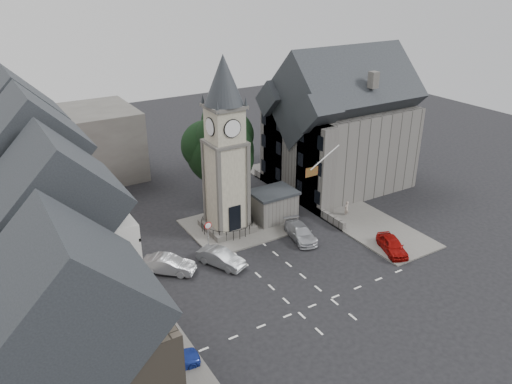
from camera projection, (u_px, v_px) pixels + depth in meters
ground at (274, 270)px, 40.91m from camera, size 120.00×120.00×0.00m
pavement_west at (101, 278)px, 39.66m from camera, size 6.00×30.00×0.14m
pavement_east at (327, 201)px, 52.79m from camera, size 6.00×26.00×0.14m
central_island at (241, 225)px, 47.82m from camera, size 10.00×8.00×0.16m
road_markings at (314, 305)px, 36.63m from camera, size 20.00×8.00×0.01m
clock_tower at (225, 148)px, 43.80m from camera, size 4.86×4.86×16.25m
stone_shelter at (273, 205)px, 48.39m from camera, size 4.30×3.30×3.08m
town_tree at (220, 142)px, 49.12m from camera, size 7.20×7.20×10.80m
warning_sign_post at (208, 230)px, 42.80m from camera, size 0.70×0.19×2.85m
terrace_pink at (25, 170)px, 43.35m from camera, size 8.10×7.60×12.80m
terrace_cream at (42, 204)px, 37.12m from camera, size 8.10×7.60×12.80m
terrace_tudor at (67, 257)px, 31.04m from camera, size 8.10×7.60×12.00m
building_sw_stone at (79, 367)px, 23.67m from camera, size 8.60×7.60×10.40m
backdrop_west at (46, 151)px, 55.42m from camera, size 20.00×10.00×8.00m
east_building at (339, 132)px, 54.27m from camera, size 14.40×11.40×12.60m
east_boundary_wall at (295, 197)px, 52.87m from camera, size 0.40×16.00×0.90m
flagpole at (325, 157)px, 44.93m from camera, size 3.68×0.10×2.74m
car_west_blue at (170, 361)px, 30.54m from camera, size 3.90×1.95×1.28m
car_west_silver at (168, 265)px, 40.29m from camera, size 4.26×4.05×1.44m
car_west_grey at (106, 257)px, 41.45m from camera, size 5.47×4.16×1.38m
car_island_silver at (221, 258)px, 41.25m from camera, size 3.15×4.44×1.39m
car_island_east at (300, 232)px, 45.30m from camera, size 2.69×4.79×1.31m
car_east_red at (392, 245)px, 43.16m from camera, size 2.96×4.34×1.37m
pedestrian at (346, 209)px, 49.46m from camera, size 0.66×0.52×1.58m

